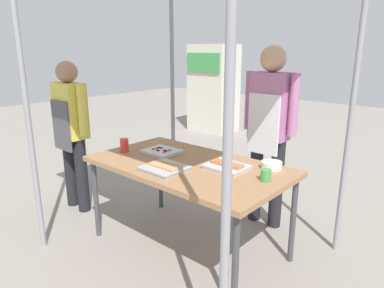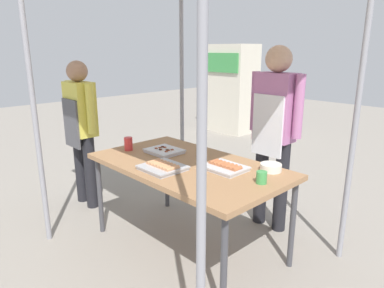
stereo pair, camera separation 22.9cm
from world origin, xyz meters
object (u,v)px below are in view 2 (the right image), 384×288
at_px(stall_table, 187,170).
at_px(drink_cup_near_edge, 262,177).
at_px(customer_nearby, 81,123).
at_px(tray_meat_skewers, 164,151).
at_px(tray_pork_links, 163,167).
at_px(condiment_bowl, 271,167).
at_px(vendor_woman, 274,124).
at_px(tray_grilled_sausages, 225,167).
at_px(drink_cup_by_wok, 128,144).
at_px(neighbor_stall_right, 232,89).

distance_m(stall_table, drink_cup_near_edge, 0.67).
distance_m(stall_table, customer_nearby, 1.42).
relative_size(tray_meat_skewers, tray_pork_links, 0.97).
bearing_deg(condiment_bowl, customer_nearby, -164.87).
bearing_deg(drink_cup_near_edge, tray_meat_skewers, -178.69).
height_order(drink_cup_near_edge, vendor_woman, vendor_woman).
bearing_deg(customer_nearby, tray_grilled_sausages, 9.82).
relative_size(condiment_bowl, drink_cup_by_wok, 1.34).
bearing_deg(drink_cup_by_wok, stall_table, 11.51).
height_order(tray_meat_skewers, customer_nearby, customer_nearby).
relative_size(tray_grilled_sausages, drink_cup_by_wok, 2.58).
relative_size(stall_table, drink_cup_near_edge, 19.05).
relative_size(tray_grilled_sausages, vendor_woman, 0.18).
bearing_deg(drink_cup_by_wok, customer_nearby, -174.75).
xyz_separation_m(tray_grilled_sausages, condiment_bowl, (0.25, 0.23, 0.01)).
bearing_deg(tray_grilled_sausages, neighbor_stall_right, 129.33).
height_order(condiment_bowl, drink_cup_near_edge, drink_cup_near_edge).
height_order(stall_table, vendor_woman, vendor_woman).
relative_size(vendor_woman, customer_nearby, 1.09).
bearing_deg(vendor_woman, customer_nearby, 31.70).
height_order(tray_pork_links, neighbor_stall_right, neighbor_stall_right).
bearing_deg(vendor_woman, tray_pork_links, 75.80).
bearing_deg(drink_cup_near_edge, customer_nearby, -172.45).
bearing_deg(vendor_woman, condiment_bowl, 122.22).
height_order(tray_grilled_sausages, drink_cup_by_wok, drink_cup_by_wok).
distance_m(tray_grilled_sausages, customer_nearby, 1.73).
xyz_separation_m(condiment_bowl, drink_cup_near_edge, (0.10, -0.26, 0.01)).
distance_m(tray_meat_skewers, tray_pork_links, 0.44).
relative_size(tray_pork_links, vendor_woman, 0.18).
bearing_deg(drink_cup_by_wok, tray_pork_links, -10.10).
distance_m(tray_grilled_sausages, neighbor_stall_right, 4.56).
relative_size(tray_meat_skewers, customer_nearby, 0.20).
bearing_deg(customer_nearby, tray_meat_skewers, 13.44).
height_order(tray_pork_links, drink_cup_near_edge, drink_cup_near_edge).
bearing_deg(neighbor_stall_right, tray_pork_links, -56.43).
bearing_deg(drink_cup_by_wok, tray_meat_skewers, 32.13).
xyz_separation_m(drink_cup_near_edge, customer_nearby, (-2.05, -0.27, 0.10)).
xyz_separation_m(tray_meat_skewers, vendor_woman, (0.60, 0.77, 0.22)).
xyz_separation_m(tray_pork_links, vendor_woman, (0.27, 1.06, 0.22)).
bearing_deg(customer_nearby, neighbor_stall_right, 107.23).
xyz_separation_m(drink_cup_by_wok, neighbor_stall_right, (-1.94, 3.75, 0.06)).
xyz_separation_m(drink_cup_by_wok, customer_nearby, (-0.75, -0.07, 0.08)).
height_order(tray_pork_links, condiment_bowl, condiment_bowl).
bearing_deg(stall_table, customer_nearby, -171.86).
bearing_deg(tray_grilled_sausages, vendor_woman, 94.66).
bearing_deg(neighbor_stall_right, stall_table, -54.56).
bearing_deg(stall_table, drink_cup_by_wok, -168.49).
xyz_separation_m(tray_grilled_sausages, tray_meat_skewers, (-0.66, -0.05, -0.00)).
distance_m(drink_cup_near_edge, vendor_woman, 0.87).
bearing_deg(drink_cup_by_wok, tray_grilled_sausages, 13.37).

